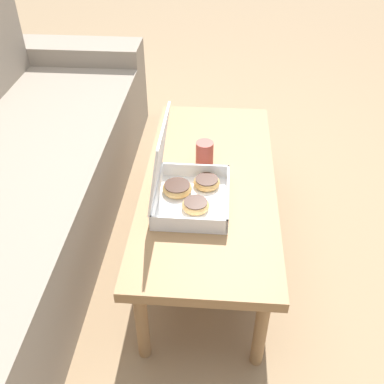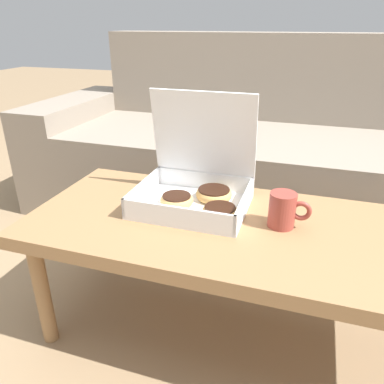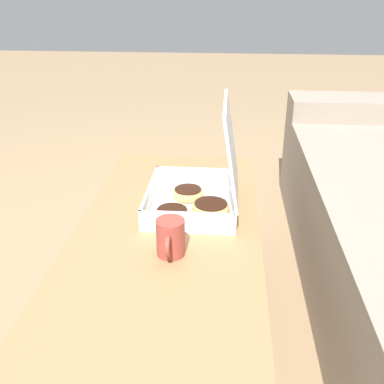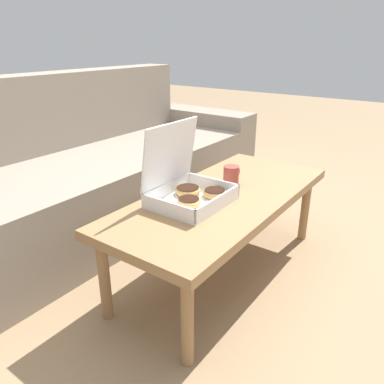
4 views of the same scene
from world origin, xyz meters
name	(u,v)px [view 1 (image 1 of 4)]	position (x,y,z in m)	size (l,w,h in m)	color
ground_plane	(185,248)	(0.00, 0.00, 0.00)	(12.00, 12.00, 0.00)	#937756
coffee_table	(209,186)	(0.00, -0.10, 0.35)	(1.19, 0.51, 0.39)	#997047
pastry_box	(185,187)	(-0.14, -0.02, 0.45)	(0.32, 0.27, 0.33)	white
coffee_mug	(205,152)	(0.11, -0.07, 0.44)	(0.11, 0.07, 0.10)	#993D33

